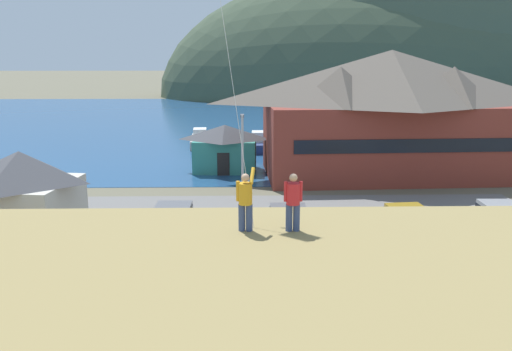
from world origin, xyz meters
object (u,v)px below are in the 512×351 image
at_px(parked_car_front_row_end, 290,220).
at_px(parked_car_front_row_red, 264,260).
at_px(parked_car_back_row_right, 405,249).
at_px(parked_car_back_row_left, 172,218).
at_px(parking_light_pole, 242,157).
at_px(person_companion, 293,200).
at_px(parked_car_lone_by_shed, 499,216).
at_px(storage_shed_waterside, 225,147).
at_px(parked_car_mid_row_far, 407,220).
at_px(storage_shed_near_lot, 23,200).
at_px(moored_boat_wharfside, 200,140).
at_px(harbor_lodge, 389,110).
at_px(person_kite_flyer, 245,200).
at_px(wharf_dock, 228,147).
at_px(parked_car_mid_row_center, 166,258).
at_px(moored_boat_outer_mooring, 259,144).

bearing_deg(parked_car_front_row_end, parked_car_front_row_red, -106.23).
xyz_separation_m(parked_car_back_row_right, parked_car_back_row_left, (-12.48, 5.50, 0.00)).
distance_m(parked_car_front_row_red, parking_light_pole, 11.08).
bearing_deg(person_companion, parked_car_lone_by_shed, 47.69).
distance_m(storage_shed_waterside, parked_car_mid_row_far, 21.51).
bearing_deg(parked_car_back_row_right, person_companion, -123.61).
height_order(parked_car_back_row_right, person_companion, person_companion).
relative_size(storage_shed_near_lot, parked_car_front_row_red, 1.43).
height_order(storage_shed_near_lot, moored_boat_wharfside, storage_shed_near_lot).
relative_size(harbor_lodge, parked_car_back_row_right, 5.41).
relative_size(parked_car_back_row_left, person_kite_flyer, 2.28).
height_order(wharf_dock, parked_car_front_row_end, parked_car_front_row_end).
xyz_separation_m(parked_car_back_row_right, parked_car_mid_row_center, (-11.91, -0.90, 0.00)).
distance_m(parked_car_back_row_left, parked_car_mid_row_center, 6.42).
distance_m(parked_car_back_row_right, parking_light_pole, 12.87).
height_order(parked_car_back_row_left, parked_car_mid_row_center, same).
xyz_separation_m(parked_car_mid_row_center, person_kite_flyer, (3.84, -9.11, 5.52)).
distance_m(harbor_lodge, parked_car_front_row_red, 25.48).
xyz_separation_m(storage_shed_near_lot, storage_shed_waterside, (10.28, 19.94, -0.68)).
bearing_deg(parked_car_mid_row_far, moored_boat_outer_mooring, 105.56).
relative_size(harbor_lodge, parked_car_front_row_end, 5.50).
relative_size(moored_boat_wharfside, parked_car_front_row_red, 1.56).
xyz_separation_m(parked_car_back_row_right, parked_car_mid_row_far, (1.56, 4.79, 0.00)).
distance_m(harbor_lodge, storage_shed_near_lot, 30.70).
xyz_separation_m(parked_car_lone_by_shed, parked_car_mid_row_center, (-19.35, -6.35, 0.00)).
bearing_deg(parked_car_mid_row_center, person_companion, -60.22).
relative_size(parked_car_lone_by_shed, parked_car_mid_row_far, 0.97).
bearing_deg(parked_car_front_row_red, parked_car_mid_row_far, 34.33).
distance_m(parked_car_front_row_end, parking_light_pole, 6.09).
xyz_separation_m(parked_car_front_row_end, person_kite_flyer, (-2.65, -14.90, 5.52)).
bearing_deg(person_companion, wharf_dock, 94.28).
bearing_deg(parking_light_pole, moored_boat_wharfside, 100.74).
bearing_deg(parked_car_front_row_end, parked_car_back_row_left, 175.11).
bearing_deg(harbor_lodge, person_companion, -110.04).
height_order(parked_car_mid_row_far, parked_car_mid_row_center, same).
relative_size(parking_light_pole, person_kite_flyer, 3.61).
bearing_deg(harbor_lodge, parked_car_lone_by_shed, -79.57).
relative_size(parked_car_mid_row_center, person_companion, 2.43).
bearing_deg(parked_car_front_row_red, person_kite_flyer, -95.66).
height_order(moored_boat_outer_mooring, parked_car_mid_row_center, moored_boat_outer_mooring).
relative_size(wharf_dock, parked_car_back_row_right, 3.05).
xyz_separation_m(parked_car_lone_by_shed, parked_car_front_row_red, (-14.64, -6.65, 0.00)).
distance_m(parked_car_lone_by_shed, parked_car_back_row_right, 9.22).
height_order(harbor_lodge, storage_shed_waterside, harbor_lodge).
bearing_deg(storage_shed_waterside, parked_car_back_row_left, -98.36).
bearing_deg(person_kite_flyer, parking_light_pole, 90.50).
height_order(storage_shed_waterside, parked_car_mid_row_far, storage_shed_waterside).
relative_size(harbor_lodge, parking_light_pole, 3.45).
distance_m(wharf_dock, person_kite_flyer, 44.04).
relative_size(moored_boat_wharfside, parked_car_back_row_left, 1.60).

